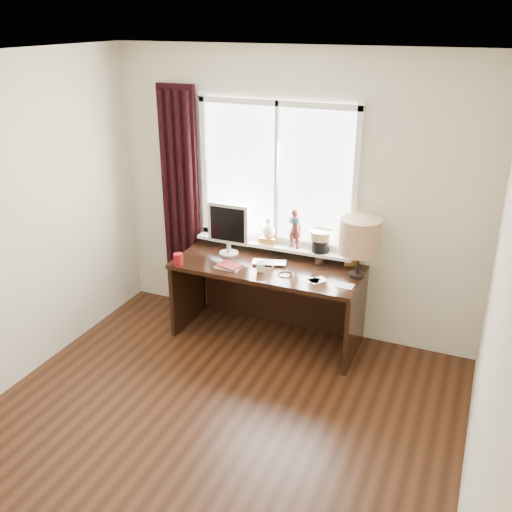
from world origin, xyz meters
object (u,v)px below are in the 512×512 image
at_px(red_cup, 178,259).
at_px(monitor, 228,226).
at_px(desk, 271,286).
at_px(laptop, 270,263).
at_px(mug, 260,267).
at_px(table_lamp, 360,237).

height_order(red_cup, monitor, monitor).
relative_size(red_cup, desk, 0.06).
xyz_separation_m(laptop, desk, (-0.01, 0.06, -0.26)).
distance_m(red_cup, desk, 0.89).
height_order(desk, monitor, monitor).
bearing_deg(monitor, laptop, -9.15).
distance_m(mug, monitor, 0.54).
xyz_separation_m(desk, monitor, (-0.43, 0.01, 0.52)).
distance_m(desk, table_lamp, 1.00).
distance_m(laptop, desk, 0.26).
xyz_separation_m(mug, red_cup, (-0.73, -0.16, 0.01)).
height_order(mug, table_lamp, table_lamp).
bearing_deg(table_lamp, mug, -163.87).
height_order(mug, red_cup, red_cup).
relative_size(mug, monitor, 0.19).
bearing_deg(desk, laptop, -83.31).
height_order(mug, monitor, monitor).
height_order(desk, table_lamp, table_lamp).
bearing_deg(red_cup, monitor, 53.01).
relative_size(mug, desk, 0.05).
relative_size(laptop, desk, 0.18).
xyz_separation_m(laptop, monitor, (-0.44, 0.07, 0.27)).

